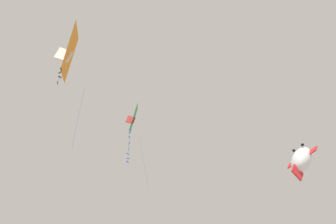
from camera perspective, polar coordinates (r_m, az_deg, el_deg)
kite_delta_highest at (r=22.78m, az=-12.26°, el=7.11°), size 2.90×1.70×7.67m
kite_fish_near_right at (r=24.39m, az=16.21°, el=-5.72°), size 1.84×2.12×2.71m
kite_delta_low_drifter at (r=26.75m, az=-4.38°, el=-0.91°), size 1.98×1.34×5.71m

